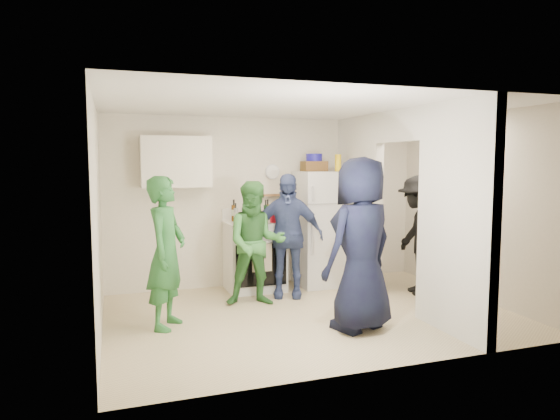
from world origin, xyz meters
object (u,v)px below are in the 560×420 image
object	(u,v)px
person_navy	(361,244)
blue_bowl	(314,157)
fridge	(321,228)
person_green_center	(256,243)
person_denim	(287,235)
person_nook	(418,235)
wicker_basket	(314,166)
stove	(254,256)
person_green_left	(166,252)
yellow_cup_stack_top	(338,163)

from	to	relation	value
person_navy	blue_bowl	bearing A→B (deg)	-118.97
fridge	person_green_center	distance (m)	1.41
person_denim	person_nook	world-z (taller)	person_denim
wicker_basket	person_denim	xyz separation A→B (m)	(-0.61, -0.51, -0.94)
stove	person_green_left	size ratio (longest dim) A/B	0.59
stove	yellow_cup_stack_top	xyz separation A→B (m)	(1.25, -0.13, 1.34)
person_nook	person_green_left	bearing A→B (deg)	-70.82
fridge	yellow_cup_stack_top	distance (m)	1.01
person_navy	fridge	bearing A→B (deg)	-121.95
wicker_basket	person_nook	xyz separation A→B (m)	(1.19, -0.96, -0.95)
blue_bowl	person_navy	world-z (taller)	blue_bowl
person_denim	person_navy	xyz separation A→B (m)	(0.32, -1.54, 0.11)
yellow_cup_stack_top	person_nook	xyz separation A→B (m)	(0.87, -0.81, -1.00)
fridge	person_denim	world-z (taller)	fridge
stove	wicker_basket	world-z (taller)	wicker_basket
blue_bowl	yellow_cup_stack_top	bearing A→B (deg)	-25.11
person_green_center	person_denim	size ratio (longest dim) A/B	0.95
blue_bowl	wicker_basket	bearing A→B (deg)	0.00
blue_bowl	person_navy	xyz separation A→B (m)	(-0.29, -2.05, -0.96)
person_green_center	person_nook	bearing A→B (deg)	7.17
yellow_cup_stack_top	person_green_left	xyz separation A→B (m)	(-2.63, -1.14, -0.98)
fridge	person_nook	distance (m)	1.42
stove	blue_bowl	xyz separation A→B (m)	(0.93, 0.02, 1.42)
stove	fridge	bearing A→B (deg)	-1.67
person_green_left	stove	bearing A→B (deg)	-19.97
person_navy	wicker_basket	bearing A→B (deg)	-118.97
stove	wicker_basket	bearing A→B (deg)	1.23
stove	person_navy	world-z (taller)	person_navy
wicker_basket	person_green_center	bearing A→B (deg)	-145.90
wicker_basket	person_green_left	xyz separation A→B (m)	(-2.31, -1.29, -0.93)
blue_bowl	person_navy	distance (m)	2.28
yellow_cup_stack_top	person_green_center	xyz separation A→B (m)	(-1.44, -0.61, -1.03)
stove	person_navy	distance (m)	2.18
yellow_cup_stack_top	person_green_center	bearing A→B (deg)	-157.10
blue_bowl	person_denim	xyz separation A→B (m)	(-0.61, -0.51, -1.07)
person_green_left	fridge	bearing A→B (deg)	-35.44
wicker_basket	person_nook	bearing A→B (deg)	-38.81
person_green_left	person_nook	xyz separation A→B (m)	(3.50, 0.34, -0.02)
yellow_cup_stack_top	person_denim	world-z (taller)	yellow_cup_stack_top
person_green_left	person_navy	bearing A→B (deg)	-83.37
blue_bowl	person_nook	world-z (taller)	blue_bowl
person_denim	blue_bowl	bearing A→B (deg)	61.14
wicker_basket	person_green_center	xyz separation A→B (m)	(-1.12, -0.76, -0.98)
yellow_cup_stack_top	person_nook	world-z (taller)	yellow_cup_stack_top
wicker_basket	person_green_left	world-z (taller)	wicker_basket
person_green_left	person_nook	world-z (taller)	person_green_left
blue_bowl	person_green_center	world-z (taller)	blue_bowl
stove	person_navy	size ratio (longest dim) A/B	0.52
blue_bowl	person_denim	world-z (taller)	blue_bowl
stove	person_green_left	xyz separation A→B (m)	(-1.38, -1.27, 0.35)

